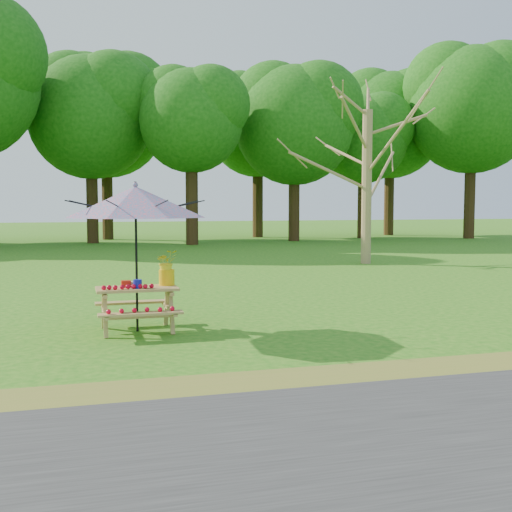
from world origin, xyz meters
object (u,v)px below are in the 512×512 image
object	(u,v)px
bare_tree	(369,45)
picnic_table	(137,310)
patio_umbrella	(136,202)
flower_bucket	(167,266)

from	to	relation	value
bare_tree	picnic_table	size ratio (longest dim) A/B	8.58
picnic_table	patio_umbrella	world-z (taller)	patio_umbrella
picnic_table	patio_umbrella	distance (m)	1.62
patio_umbrella	flower_bucket	distance (m)	1.10
patio_umbrella	flower_bucket	xyz separation A→B (m)	(0.47, 0.14, -0.99)
picnic_table	patio_umbrella	bearing A→B (deg)	84.81
bare_tree	picnic_table	bearing A→B (deg)	-131.78
bare_tree	picnic_table	xyz separation A→B (m)	(-8.15, -9.12, -6.55)
bare_tree	patio_umbrella	distance (m)	13.18
bare_tree	flower_bucket	distance (m)	13.22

